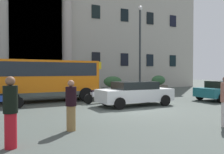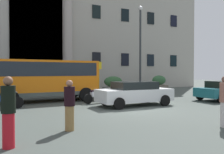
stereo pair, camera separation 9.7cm
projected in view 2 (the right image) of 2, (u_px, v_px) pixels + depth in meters
name	position (u px, v px, depth m)	size (l,w,h in m)	color
ground_plane	(131.00, 111.00, 12.16)	(80.00, 64.00, 0.12)	#474F4A
office_building_facade	(54.00, 24.00, 27.67)	(34.60, 9.70, 15.00)	#ABA79A
orange_minibus	(46.00, 77.00, 15.66)	(6.65, 2.97, 2.67)	orange
bus_stop_sign	(99.00, 75.00, 19.65)	(0.44, 0.08, 2.76)	#959D19
hedge_planter_west	(159.00, 83.00, 25.40)	(1.74, 0.95, 1.54)	#716758
hedge_planter_entrance_right	(19.00, 88.00, 19.70)	(1.74, 0.88, 1.33)	slate
hedge_planter_far_west	(113.00, 84.00, 23.19)	(1.99, 0.98, 1.50)	slate
white_taxi_kerbside	(135.00, 93.00, 13.69)	(4.32, 1.95, 1.38)	silver
motorcycle_near_kerb	(3.00, 101.00, 12.26)	(2.00, 0.62, 0.89)	black
motorcycle_far_end	(96.00, 96.00, 14.73)	(1.91, 0.73, 0.89)	black
pedestrian_woman_dark_dress	(70.00, 105.00, 7.86)	(0.36, 0.36, 1.67)	olive
pedestrian_child_trailing	(8.00, 112.00, 6.05)	(0.36, 0.36, 1.83)	#B41621
lamppost_plaza_centre	(140.00, 43.00, 21.55)	(0.40, 0.40, 7.86)	#313538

